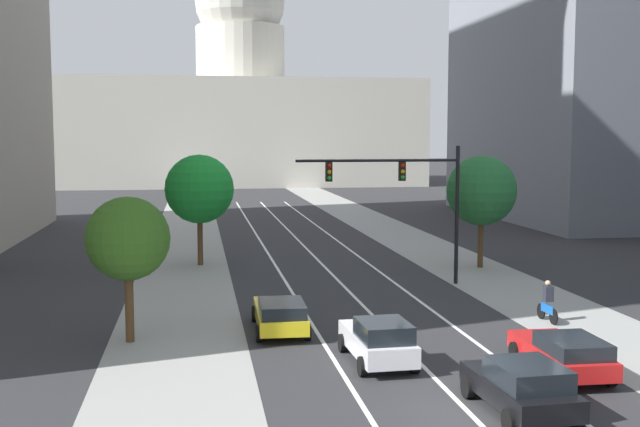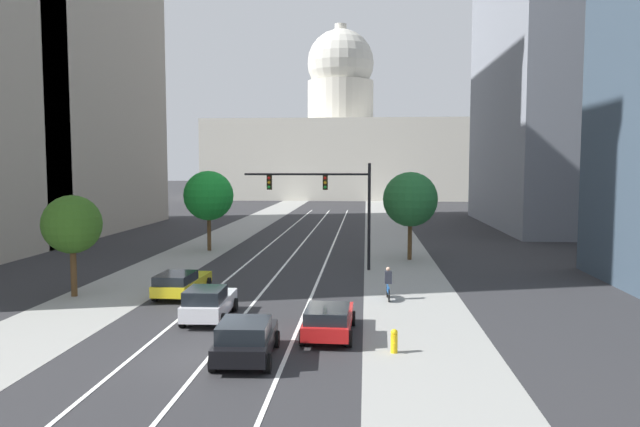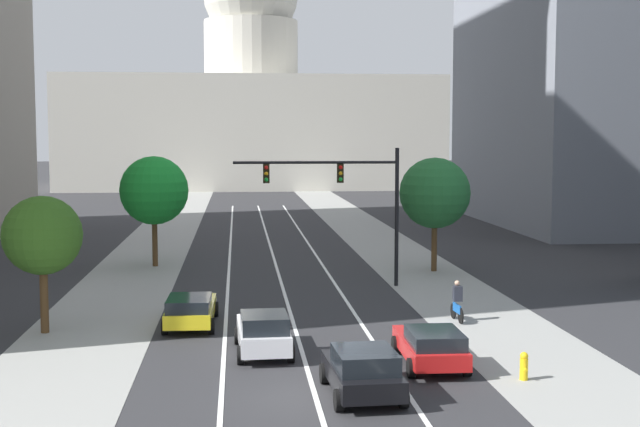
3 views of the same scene
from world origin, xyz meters
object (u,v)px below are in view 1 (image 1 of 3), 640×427
car_white (379,340)px  traffic_signal_mast (408,188)px  street_tree_mid_left (199,189)px  street_tree_near_left (128,239)px  car_red (564,353)px  street_tree_mid_right (482,191)px  car_yellow (280,314)px  cyclist (548,302)px  capitol_building (241,115)px  car_black (522,386)px

car_white → traffic_signal_mast: bearing=-21.2°
street_tree_mid_left → street_tree_near_left: bearing=-98.9°
car_red → car_white: bearing=70.3°
car_white → street_tree_mid_right: 20.95m
car_yellow → street_tree_near_left: 6.47m
street_tree_near_left → traffic_signal_mast: bearing=34.9°
car_white → street_tree_near_left: 9.89m
car_yellow → street_tree_mid_right: size_ratio=0.75×
cyclist → car_white: bearing=116.9°
car_yellow → traffic_signal_mast: traffic_signal_mast is taller
car_red → street_tree_mid_left: bearing=26.8°
car_white → street_tree_mid_right: size_ratio=0.66×
capitol_building → car_yellow: bearing=-92.4°
cyclist → street_tree_near_left: bearing=88.9°
capitol_building → car_black: capitol_building is taller
car_red → traffic_signal_mast: bearing=4.4°
car_black → street_tree_mid_right: bearing=-20.8°
capitol_building → cyclist: bearing=-86.0°
street_tree_mid_right → street_tree_mid_left: (-16.02, 3.42, 0.03)m
cyclist → street_tree_mid_left: (-13.95, 16.63, 3.64)m
car_white → car_red: car_white is taller
car_black → street_tree_mid_right: street_tree_mid_right is taller
car_white → cyclist: size_ratio=2.49×
traffic_signal_mast → car_red: bearing=-86.7°
capitol_building → street_tree_mid_left: 81.53m
car_red → car_yellow: bearing=51.8°
car_black → street_tree_mid_left: street_tree_mid_left is taller
car_yellow → street_tree_mid_left: street_tree_mid_left is taller
car_yellow → car_black: bearing=-149.4°
cyclist → traffic_signal_mast: bearing=19.6°
car_red → traffic_signal_mast: 16.02m
car_black → traffic_signal_mast: size_ratio=0.49×
car_white → car_red: 5.93m
car_white → cyclist: bearing=-62.2°
street_tree_near_left → street_tree_mid_left: size_ratio=0.83×
car_red → car_black: (-2.77, -3.13, 0.06)m
street_tree_mid_right → street_tree_near_left: (-18.70, -13.71, -0.63)m
car_black → cyclist: size_ratio=2.41×
car_white → street_tree_mid_right: street_tree_mid_right is taller
car_yellow → car_black: car_black is taller
cyclist → street_tree_mid_right: street_tree_mid_right is taller
car_red → cyclist: bearing=-20.3°
street_tree_near_left → street_tree_mid_left: street_tree_mid_left is taller
capitol_building → car_white: size_ratio=12.76×
traffic_signal_mast → street_tree_near_left: bearing=-145.1°
car_white → street_tree_mid_left: bearing=13.2°
car_white → car_yellow: bearing=28.6°
capitol_building → traffic_signal_mast: 89.21m
car_white → cyclist: cyclist is taller
car_black → cyclist: 11.30m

